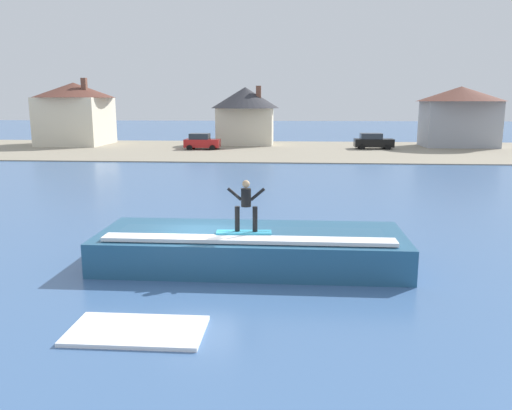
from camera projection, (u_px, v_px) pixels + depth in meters
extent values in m
plane|color=#416597|center=(203.00, 266.00, 17.17)|extent=(260.00, 260.00, 0.00)
cube|color=#26587B|center=(251.00, 248.00, 17.24)|extent=(10.15, 3.80, 1.10)
cube|color=#26587B|center=(250.00, 234.00, 16.65)|extent=(8.63, 1.71, 0.12)
cube|color=white|center=(248.00, 240.00, 15.91)|extent=(9.14, 0.68, 0.12)
cube|color=#33A5CC|center=(244.00, 232.00, 16.44)|extent=(1.80, 0.62, 0.06)
cube|color=black|center=(244.00, 232.00, 16.43)|extent=(1.63, 0.15, 0.01)
cylinder|color=black|center=(237.00, 219.00, 16.39)|extent=(0.16, 0.16, 0.81)
cylinder|color=black|center=(255.00, 219.00, 16.35)|extent=(0.16, 0.16, 0.81)
cylinder|color=black|center=(246.00, 198.00, 16.23)|extent=(0.32, 0.32, 0.58)
sphere|color=tan|center=(246.00, 184.00, 16.14)|extent=(0.24, 0.24, 0.24)
cylinder|color=black|center=(234.00, 194.00, 16.24)|extent=(0.48, 0.10, 0.43)
cylinder|color=black|center=(258.00, 194.00, 16.18)|extent=(0.48, 0.10, 0.43)
cube|color=gray|center=(267.00, 150.00, 57.43)|extent=(120.00, 24.42, 0.09)
cube|color=red|center=(202.00, 143.00, 57.85)|extent=(3.95, 1.97, 0.90)
cube|color=#262D38|center=(200.00, 136.00, 57.72)|extent=(2.17, 1.78, 0.64)
cylinder|color=black|center=(215.00, 146.00, 58.86)|extent=(0.64, 0.22, 0.64)
cylinder|color=black|center=(212.00, 148.00, 56.83)|extent=(0.64, 0.22, 0.64)
cylinder|color=black|center=(193.00, 146.00, 59.04)|extent=(0.64, 0.22, 0.64)
cylinder|color=black|center=(189.00, 148.00, 57.02)|extent=(0.64, 0.22, 0.64)
cube|color=black|center=(374.00, 143.00, 58.21)|extent=(4.36, 1.89, 0.90)
cube|color=#262D38|center=(371.00, 136.00, 58.09)|extent=(2.40, 1.70, 0.64)
cylinder|color=black|center=(385.00, 146.00, 59.17)|extent=(0.64, 0.22, 0.64)
cylinder|color=black|center=(388.00, 148.00, 57.23)|extent=(0.64, 0.22, 0.64)
cylinder|color=black|center=(360.00, 146.00, 59.38)|extent=(0.64, 0.22, 0.64)
cylinder|color=black|center=(362.00, 148.00, 57.43)|extent=(0.64, 0.22, 0.64)
cube|color=beige|center=(76.00, 122.00, 63.62)|extent=(7.50, 8.09, 5.84)
cone|color=brown|center=(74.00, 90.00, 62.86)|extent=(10.03, 10.03, 1.82)
cube|color=brown|center=(84.00, 86.00, 61.44)|extent=(0.60, 0.60, 1.80)
cube|color=#9EA3AD|center=(459.00, 124.00, 60.78)|extent=(8.25, 5.46, 5.40)
cone|color=brown|center=(461.00, 94.00, 60.08)|extent=(10.23, 10.23, 1.72)
cube|color=beige|center=(245.00, 127.00, 63.65)|extent=(6.80, 4.93, 4.58)
cone|color=#2D2D33|center=(245.00, 98.00, 62.94)|extent=(8.43, 8.43, 2.54)
cube|color=brown|center=(259.00, 93.00, 62.00)|extent=(0.60, 0.60, 1.80)
cube|color=white|center=(137.00, 331.00, 12.18)|extent=(3.21, 1.75, 0.10)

